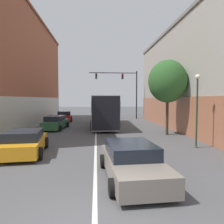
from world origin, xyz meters
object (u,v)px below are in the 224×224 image
(parked_car_left_near, at_px, (25,143))
(parked_car_left_far, at_px, (56,123))
(parked_car_left_mid, at_px, (64,116))
(street_tree_near, at_px, (168,81))
(traffic_signal_gantry, at_px, (124,85))
(bus, at_px, (105,109))
(street_lamp, at_px, (197,106))
(hatchback_foreground, at_px, (132,162))

(parked_car_left_near, xyz_separation_m, parked_car_left_far, (-0.17, 9.95, 0.01))
(parked_car_left_far, bearing_deg, parked_car_left_mid, 8.29)
(parked_car_left_near, distance_m, parked_car_left_far, 9.95)
(parked_car_left_far, height_order, street_tree_near, street_tree_near)
(street_tree_near, bearing_deg, traffic_signal_gantry, 96.81)
(bus, relative_size, traffic_signal_gantry, 1.55)
(street_lamp, bearing_deg, parked_car_left_mid, 121.23)
(parked_car_left_far, bearing_deg, bus, -60.39)
(street_tree_near, bearing_deg, parked_car_left_near, -149.27)
(parked_car_left_far, relative_size, street_tree_near, 0.77)
(street_lamp, relative_size, street_tree_near, 0.72)
(parked_car_left_far, xyz_separation_m, street_lamp, (10.19, -9.09, 1.94))
(traffic_signal_gantry, xyz_separation_m, street_lamp, (2.00, -20.08, -2.57))
(hatchback_foreground, xyz_separation_m, parked_car_left_far, (-5.41, 13.86, 0.02))
(parked_car_left_near, distance_m, street_lamp, 10.24)
(parked_car_left_mid, xyz_separation_m, traffic_signal_gantry, (8.54, 2.70, 4.52))
(street_lamp, bearing_deg, hatchback_foreground, -135.03)
(parked_car_left_near, height_order, street_lamp, street_lamp)
(traffic_signal_gantry, bearing_deg, bus, -109.82)
(parked_car_left_near, height_order, street_tree_near, street_tree_near)
(parked_car_left_mid, relative_size, street_lamp, 1.05)
(hatchback_foreground, xyz_separation_m, traffic_signal_gantry, (2.78, 24.85, 4.54))
(bus, bearing_deg, parked_car_left_far, 115.25)
(traffic_signal_gantry, xyz_separation_m, street_tree_near, (1.80, -15.10, -0.70))
(bus, distance_m, parked_car_left_mid, 8.21)
(bus, relative_size, parked_car_left_mid, 2.40)
(bus, height_order, parked_car_left_mid, bus)
(parked_car_left_near, bearing_deg, street_lamp, -91.44)
(parked_car_left_mid, bearing_deg, street_tree_near, -147.63)
(hatchback_foreground, distance_m, parked_car_left_mid, 22.89)
(parked_car_left_mid, relative_size, traffic_signal_gantry, 0.65)
(parked_car_left_mid, bearing_deg, traffic_signal_gantry, -79.93)
(parked_car_left_mid, height_order, street_lamp, street_lamp)
(parked_car_left_far, bearing_deg, street_tree_near, -106.48)
(hatchback_foreground, height_order, parked_car_left_mid, parked_car_left_mid)
(street_tree_near, bearing_deg, bus, 128.20)
(parked_car_left_near, relative_size, parked_car_left_mid, 0.96)
(bus, xyz_separation_m, street_tree_near, (4.97, -6.32, 2.59))
(bus, distance_m, street_tree_near, 8.44)
(street_tree_near, bearing_deg, parked_car_left_far, 157.67)
(parked_car_left_near, xyz_separation_m, parked_car_left_mid, (-0.52, 18.24, -0.00))
(parked_car_left_mid, bearing_deg, street_lamp, -156.23)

